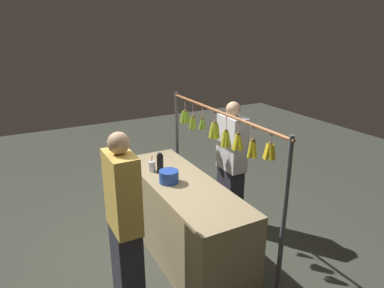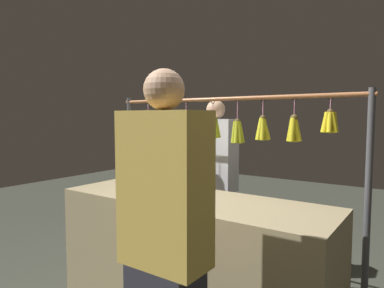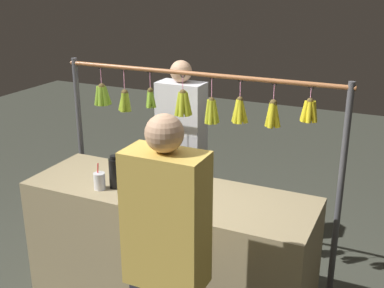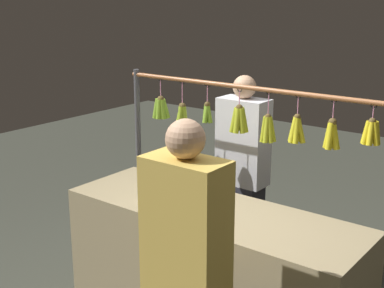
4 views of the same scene
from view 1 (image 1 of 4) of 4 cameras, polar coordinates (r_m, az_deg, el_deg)
name	(u,v)px [view 1 (image 1 of 4)]	position (r m, az deg, el deg)	size (l,w,h in m)	color
ground_plane	(183,254)	(4.24, -1.44, -17.52)	(12.00, 12.00, 0.00)	#3C3F35
market_counter	(183,219)	(3.98, -1.49, -12.21)	(2.01, 0.67, 0.92)	tan
display_rack	(218,146)	(3.86, 4.33, -0.37)	(2.19, 0.14, 1.67)	#4C4C51
water_bottle	(160,163)	(3.97, -5.24, -3.18)	(0.08, 0.08, 0.23)	black
blue_bucket	(169,177)	(3.74, -3.81, -5.33)	(0.21, 0.21, 0.13)	#2446AE
drink_cup	(152,166)	(4.03, -6.58, -3.64)	(0.08, 0.08, 0.18)	silver
vendor_person	(231,166)	(4.45, 6.41, -3.65)	(0.39, 0.21, 1.65)	#2D2D38
customer_person	(125,225)	(3.21, -10.97, -12.90)	(0.40, 0.22, 1.70)	#2D2D38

